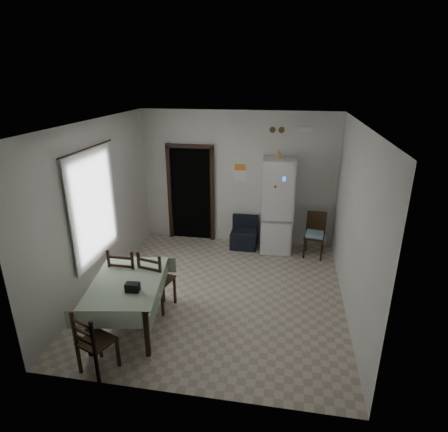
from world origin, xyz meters
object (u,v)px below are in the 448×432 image
fridge (277,206)px  navy_seat (244,233)px  dining_chair_far_left (128,276)px  dining_table (129,304)px  corner_chair (315,235)px  dining_chair_near_head (96,340)px  dining_chair_far_right (157,279)px

fridge → navy_seat: size_ratio=2.95×
navy_seat → dining_chair_far_left: size_ratio=0.64×
dining_table → dining_chair_far_left: 0.61m
corner_chair → dining_chair_near_head: 4.75m
dining_table → dining_chair_far_left: bearing=104.2°
navy_seat → dining_table: 3.33m
fridge → corner_chair: 0.98m
corner_chair → dining_chair_far_right: bearing=-129.4°
dining_chair_far_left → dining_chair_far_right: bearing=-178.4°
corner_chair → dining_chair_far_right: 3.46m
corner_chair → dining_table: size_ratio=0.62×
fridge → dining_chair_far_left: size_ratio=1.88×
navy_seat → dining_chair_near_head: 4.20m
corner_chair → fridge: bearing=175.6°
fridge → dining_chair_far_right: bearing=-128.5°
fridge → navy_seat: fridge is taller
fridge → dining_chair_near_head: bearing=-120.5°
dining_chair_far_right → dining_chair_near_head: bearing=92.0°
dining_table → dining_chair_far_left: dining_chair_far_left is taller
dining_chair_far_left → dining_chair_near_head: (0.21, -1.46, -0.08)m
dining_table → corner_chair: bearing=35.7°
dining_chair_far_left → dining_chair_far_right: 0.49m
navy_seat → dining_chair_near_head: bearing=-108.7°
dining_chair_far_right → navy_seat: bearing=-100.5°
navy_seat → dining_table: (-1.34, -3.05, 0.05)m
corner_chair → dining_chair_near_head: corner_chair is taller
corner_chair → dining_chair_near_head: (-2.86, -3.79, -0.01)m
navy_seat → dining_chair_far_left: bearing=-121.8°
dining_chair_far_left → dining_table: bearing=114.7°
navy_seat → corner_chair: 1.50m
dining_chair_far_left → dining_chair_near_head: dining_chair_far_left is taller
dining_table → dining_chair_far_right: bearing=55.3°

